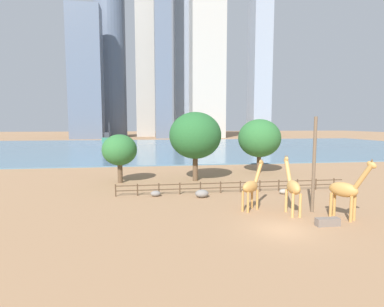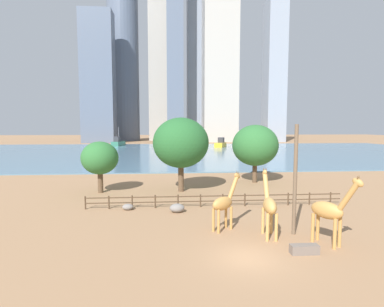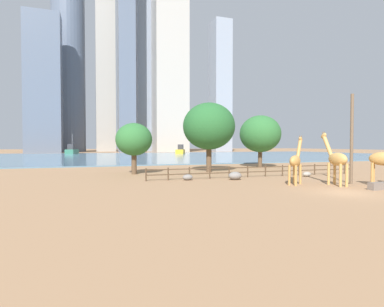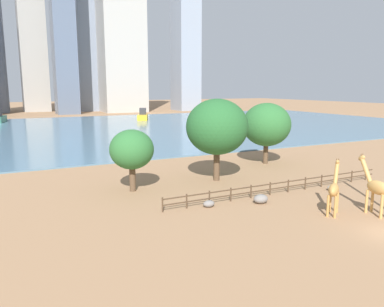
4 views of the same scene
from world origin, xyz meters
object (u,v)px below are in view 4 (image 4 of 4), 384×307
at_px(tree_right_tall, 132,150).
at_px(giraffe_young, 334,189).
at_px(boulder_near_fence, 261,199).
at_px(tree_center_broad, 217,127).
at_px(giraffe_tall, 376,187).
at_px(boat_sailboat, 143,116).
at_px(boulder_small, 332,188).
at_px(tree_left_large, 267,125).
at_px(boulder_by_pole, 209,204).

bearing_deg(tree_right_tall, giraffe_young, -48.37).
relative_size(boulder_near_fence, tree_center_broad, 0.15).
xyz_separation_m(giraffe_young, boulder_near_fence, (-3.55, 5.09, -1.74)).
distance_m(giraffe_tall, tree_right_tall, 22.51).
bearing_deg(boat_sailboat, tree_center_broad, 8.93).
distance_m(boulder_small, boat_sailboat, 87.63).
height_order(tree_center_broad, tree_right_tall, tree_center_broad).
bearing_deg(boulder_small, giraffe_young, -136.45).
bearing_deg(tree_right_tall, boulder_near_fence, -45.18).
height_order(boulder_small, tree_left_large, tree_left_large).
bearing_deg(boulder_near_fence, tree_left_large, 51.12).
relative_size(boulder_small, boat_sailboat, 0.11).
height_order(giraffe_tall, giraffe_young, giraffe_tall).
distance_m(boulder_by_pole, tree_left_large, 21.72).
xyz_separation_m(tree_left_large, tree_center_broad, (-10.92, -5.20, 0.69)).
bearing_deg(giraffe_tall, boat_sailboat, -1.55).
relative_size(giraffe_tall, giraffe_young, 1.08).
distance_m(boulder_near_fence, boat_sailboat, 89.37).
relative_size(giraffe_tall, boat_sailboat, 0.55).
xyz_separation_m(giraffe_tall, giraffe_young, (-3.06, 1.60, -0.20)).
relative_size(boulder_near_fence, boat_sailboat, 0.16).
relative_size(tree_left_large, boat_sailboat, 0.94).
relative_size(boulder_by_pole, tree_right_tall, 0.17).
bearing_deg(boat_sailboat, tree_left_large, 16.33).
relative_size(giraffe_young, boulder_by_pole, 4.30).
bearing_deg(tree_right_tall, boulder_small, -26.15).
bearing_deg(giraffe_young, boulder_by_pole, 106.76).
relative_size(giraffe_young, tree_right_tall, 0.72).
xyz_separation_m(boulder_small, tree_left_large, (2.50, 14.22, 5.12)).
height_order(giraffe_young, tree_center_broad, tree_center_broad).
distance_m(giraffe_tall, tree_left_large, 21.94).
distance_m(boulder_near_fence, tree_right_tall, 13.57).
bearing_deg(giraffe_tall, tree_right_tall, 50.83).
height_order(boulder_near_fence, tree_center_broad, tree_center_broad).
height_order(giraffe_young, tree_left_large, tree_left_large).
relative_size(boulder_by_pole, tree_center_broad, 0.11).
bearing_deg(tree_center_broad, boulder_near_fence, -94.51).
relative_size(giraffe_tall, tree_right_tall, 0.78).
distance_m(tree_left_large, boat_sailboat, 73.33).
relative_size(tree_left_large, tree_right_tall, 1.33).
bearing_deg(tree_center_broad, boat_sailboat, 76.70).
xyz_separation_m(boulder_near_fence, tree_right_tall, (-9.17, 9.23, 3.85)).
bearing_deg(tree_center_broad, giraffe_tall, -69.72).
bearing_deg(boulder_small, boat_sailboat, 83.43).
distance_m(giraffe_young, tree_center_broad, 15.13).
bearing_deg(tree_left_large, boat_sailboat, 84.10).
distance_m(boulder_small, tree_right_tall, 20.80).
xyz_separation_m(giraffe_tall, tree_center_broad, (-5.89, 15.94, 3.74)).
bearing_deg(boulder_near_fence, boulder_small, 1.44).
distance_m(boulder_small, tree_center_broad, 13.64).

